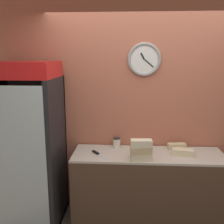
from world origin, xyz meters
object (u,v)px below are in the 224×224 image
sandwich_stack_middle (141,150)px  sandwich_flat_right (183,152)px  sandwich_stack_bottom (141,157)px  sandwich_stack_top (141,143)px  condiment_jar (117,142)px  beverage_cooler (29,136)px  chefs_knife (98,154)px  sandwich_flat_left (177,146)px

sandwich_stack_middle → sandwich_flat_right: 0.52m
sandwich_stack_bottom → sandwich_stack_top: size_ratio=1.01×
sandwich_stack_bottom → condiment_jar: (-0.29, 0.41, 0.02)m
sandwich_flat_right → sandwich_stack_middle: bearing=-160.3°
sandwich_stack_middle → beverage_cooler: bearing=172.1°
sandwich_stack_bottom → sandwich_stack_middle: sandwich_stack_middle is taller
sandwich_stack_bottom → chefs_knife: size_ratio=0.91×
sandwich_flat_left → condiment_jar: size_ratio=1.86×
sandwich_stack_bottom → sandwich_stack_middle: (0.00, 0.00, 0.08)m
sandwich_stack_middle → sandwich_flat_right: size_ratio=0.95×
sandwich_flat_right → sandwich_flat_left: bearing=97.6°
sandwich_stack_top → chefs_knife: (-0.49, 0.14, -0.19)m
sandwich_flat_left → sandwich_flat_right: size_ratio=0.89×
beverage_cooler → sandwich_stack_middle: bearing=-7.9°
sandwich_stack_middle → chefs_knife: (-0.49, 0.14, -0.11)m
sandwich_flat_right → chefs_knife: 0.98m
sandwich_stack_middle → sandwich_stack_top: (0.00, 0.00, 0.08)m
sandwich_flat_right → condiment_jar: size_ratio=2.08×
sandwich_stack_middle → sandwich_stack_top: bearing=0.0°
sandwich_stack_middle → sandwich_flat_left: sandwich_stack_middle is taller
sandwich_stack_middle → chefs_knife: size_ratio=0.92×
sandwich_stack_top → sandwich_flat_right: bearing=19.7°
sandwich_flat_right → chefs_knife: size_ratio=0.96×
sandwich_flat_left → sandwich_stack_middle: bearing=-139.7°
sandwich_stack_middle → condiment_jar: size_ratio=1.98×
sandwich_stack_top → chefs_knife: bearing=164.4°
sandwich_flat_left → chefs_knife: bearing=-165.2°
sandwich_flat_left → chefs_knife: size_ratio=0.86×
sandwich_stack_top → sandwich_stack_bottom: bearing=0.0°
sandwich_flat_right → sandwich_stack_bottom: bearing=-160.3°
sandwich_flat_right → sandwich_stack_top: bearing=-160.3°
beverage_cooler → sandwich_stack_bottom: size_ratio=8.10×
sandwich_stack_middle → sandwich_stack_top: size_ratio=1.02×
sandwich_stack_top → chefs_knife: size_ratio=0.90×
beverage_cooler → sandwich_stack_bottom: 1.34m
condiment_jar → sandwich_stack_top: bearing=-55.2°
sandwich_stack_middle → condiment_jar: (-0.29, 0.41, -0.06)m
beverage_cooler → sandwich_flat_right: bearing=-0.3°
sandwich_stack_bottom → sandwich_flat_right: size_ratio=0.94×
beverage_cooler → sandwich_flat_right: 1.81m
sandwich_stack_top → condiment_jar: 0.52m
chefs_knife → condiment_jar: bearing=53.6°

